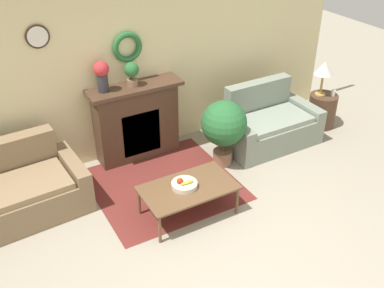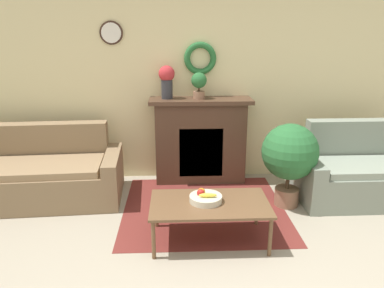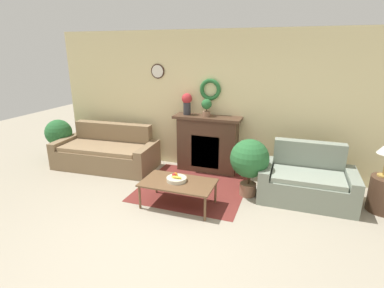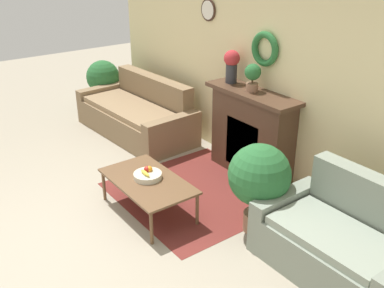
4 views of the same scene
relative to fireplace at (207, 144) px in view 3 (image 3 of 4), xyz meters
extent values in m
plane|color=#9E937F|center=(0.08, -2.55, -0.57)|extent=(16.00, 16.00, 0.00)
cube|color=maroon|center=(-0.01, -0.84, -0.56)|extent=(1.82, 1.75, 0.01)
cube|color=beige|center=(0.08, 0.21, 0.78)|extent=(6.80, 0.06, 2.70)
cylinder|color=#382319|center=(-1.11, 0.16, 1.36)|extent=(0.29, 0.02, 0.29)
cylinder|color=white|center=(-1.11, 0.15, 1.36)|extent=(0.24, 0.01, 0.24)
torus|color=#286633|center=(0.00, 0.13, 1.04)|extent=(0.41, 0.08, 0.41)
cube|color=#4C3323|center=(0.00, 0.01, -0.03)|extent=(1.17, 0.34, 1.07)
cube|color=black|center=(0.00, -0.15, -0.12)|extent=(0.56, 0.02, 0.64)
cube|color=orange|center=(0.00, -0.16, -0.20)|extent=(0.45, 0.01, 0.35)
cube|color=#4C3323|center=(0.00, -0.03, 0.53)|extent=(1.31, 0.41, 0.05)
cube|color=#846B4C|center=(-2.01, -0.62, -0.36)|extent=(1.75, 0.83, 0.40)
cube|color=#846B4C|center=(-2.04, -0.16, -0.14)|extent=(1.72, 0.31, 0.85)
cube|color=#846B4C|center=(-2.96, -0.58, -0.29)|extent=(0.23, 0.94, 0.54)
cube|color=#846B4C|center=(-1.08, -0.46, -0.29)|extent=(0.23, 0.94, 0.54)
cube|color=#917554|center=(-2.01, -0.62, -0.12)|extent=(1.68, 0.77, 0.08)
cube|color=gray|center=(1.86, -0.76, -0.36)|extent=(1.12, 0.67, 0.40)
cube|color=gray|center=(1.86, -0.34, -0.12)|extent=(1.12, 0.19, 0.90)
cube|color=gray|center=(1.22, -0.67, -0.29)|extent=(0.18, 0.85, 0.54)
cube|color=gray|center=(2.51, -0.66, -0.29)|extent=(0.18, 0.85, 0.54)
cube|color=gray|center=(1.86, -0.76, -0.12)|extent=(1.08, 0.62, 0.08)
cube|color=brown|center=(-0.01, -1.52, -0.18)|extent=(1.12, 0.65, 0.03)
cylinder|color=brown|center=(-0.53, -1.80, -0.38)|extent=(0.04, 0.04, 0.38)
cylinder|color=brown|center=(0.51, -1.80, -0.38)|extent=(0.04, 0.04, 0.38)
cylinder|color=brown|center=(-0.53, -1.23, -0.38)|extent=(0.04, 0.04, 0.38)
cylinder|color=brown|center=(0.51, -1.23, -0.38)|extent=(0.04, 0.04, 0.38)
cylinder|color=beige|center=(-0.05, -1.49, -0.13)|extent=(0.31, 0.31, 0.06)
sphere|color=#B2231E|center=(-0.09, -1.47, -0.08)|extent=(0.07, 0.07, 0.07)
sphere|color=orange|center=(-0.08, -1.45, -0.08)|extent=(0.07, 0.07, 0.07)
ellipsoid|color=yellow|center=(-0.03, -1.53, -0.08)|extent=(0.17, 0.04, 0.04)
cylinder|color=#B28E42|center=(2.90, -0.60, -0.01)|extent=(0.17, 0.17, 0.02)
cylinder|color=#2D2D33|center=(-0.43, 0.01, 0.67)|extent=(0.14, 0.14, 0.24)
sphere|color=#B72D33|center=(-0.43, 0.01, 0.87)|extent=(0.20, 0.20, 0.20)
cylinder|color=#8E664C|center=(-0.02, -0.01, 0.60)|extent=(0.15, 0.15, 0.09)
cylinder|color=#4C3823|center=(-0.02, -0.01, 0.68)|extent=(0.02, 0.02, 0.05)
sphere|color=#286633|center=(-0.02, -0.01, 0.79)|extent=(0.20, 0.20, 0.20)
cylinder|color=#8E664C|center=(-3.27, -0.43, -0.46)|extent=(0.23, 0.23, 0.21)
cylinder|color=#4C3823|center=(-3.27, -0.43, -0.28)|extent=(0.04, 0.04, 0.16)
sphere|color=#286633|center=(-3.27, -0.43, 0.04)|extent=(0.57, 0.57, 0.57)
cylinder|color=#8E664C|center=(0.95, -0.80, -0.46)|extent=(0.27, 0.27, 0.21)
cylinder|color=#4C3823|center=(0.95, -0.80, -0.27)|extent=(0.04, 0.04, 0.17)
sphere|color=#286633|center=(0.95, -0.80, 0.09)|extent=(0.63, 0.63, 0.63)
camera|label=1|loc=(-2.06, -5.24, 3.04)|focal=42.00mm
camera|label=2|loc=(-0.32, -4.71, 1.40)|focal=35.00mm
camera|label=3|loc=(1.59, -5.40, 1.78)|focal=28.00mm
camera|label=4|loc=(3.70, -3.66, 2.23)|focal=42.00mm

